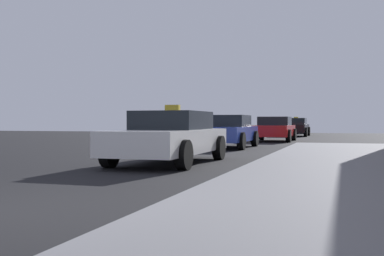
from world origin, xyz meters
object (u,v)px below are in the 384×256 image
Objects in this scene: car_red at (274,129)px; car_black at (294,127)px; car_blue at (226,131)px; car_silver at (296,126)px; car_white at (170,137)px.

car_red is 9.19m from car_black.
car_blue and car_red have the same top height.
car_red is 0.99× the size of car_silver.
car_black is (0.65, 23.14, -0.00)m from car_white.
car_silver is at bearing -88.05° from car_red.
car_white is 23.15m from car_black.
car_red is at bearing -97.88° from car_blue.
car_white is 1.12× the size of car_red.
car_black is (1.02, 15.93, -0.00)m from car_blue.
car_blue is 15.97m from car_black.
car_red is at bearing 91.95° from car_silver.
car_blue is 24.08m from car_silver.
car_white and car_silver have the same top height.
car_silver is (0.34, 24.08, 0.00)m from car_blue.
car_white reaches higher than car_black.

